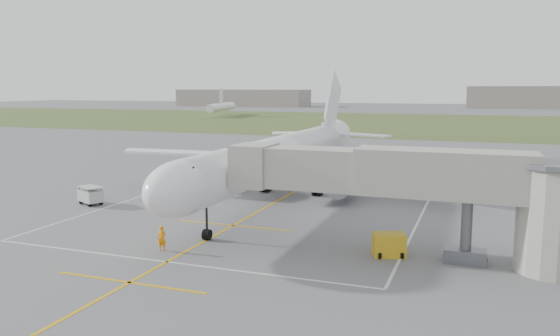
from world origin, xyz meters
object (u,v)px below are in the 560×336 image
(airliner, at_px, (279,157))
(baggage_cart, at_px, (91,195))
(ramp_worker_nose, at_px, (162,239))
(jet_bridge, at_px, (431,188))
(ramp_worker_wing, at_px, (210,188))
(gpu_unit, at_px, (389,245))

(airliner, xyz_separation_m, baggage_cart, (-16.26, -8.13, -3.50))
(baggage_cart, relative_size, ramp_worker_nose, 1.67)
(ramp_worker_nose, bearing_deg, jet_bridge, 2.96)
(airliner, distance_m, baggage_cart, 18.52)
(ramp_worker_nose, relative_size, ramp_worker_wing, 1.01)
(airliner, distance_m, ramp_worker_wing, 8.27)
(ramp_worker_wing, bearing_deg, ramp_worker_nose, 161.60)
(jet_bridge, distance_m, baggage_cart, 32.79)
(gpu_unit, xyz_separation_m, ramp_worker_wing, (-20.68, 14.19, 0.09))
(gpu_unit, xyz_separation_m, baggage_cart, (-29.47, 6.44, 0.12))
(ramp_worker_nose, bearing_deg, airliner, 73.48)
(jet_bridge, height_order, gpu_unit, jet_bridge)
(airliner, bearing_deg, jet_bridge, -42.19)
(airliner, distance_m, jet_bridge, 21.22)
(ramp_worker_wing, bearing_deg, baggage_cart, 95.31)
(jet_bridge, height_order, ramp_worker_nose, jet_bridge)
(jet_bridge, relative_size, baggage_cart, 8.05)
(airliner, height_order, jet_bridge, airliner)
(airliner, xyz_separation_m, jet_bridge, (15.72, -14.25, 0.35))
(baggage_cart, distance_m, ramp_worker_nose, 18.11)
(gpu_unit, relative_size, ramp_worker_wing, 1.41)
(airliner, relative_size, baggage_cart, 16.09)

